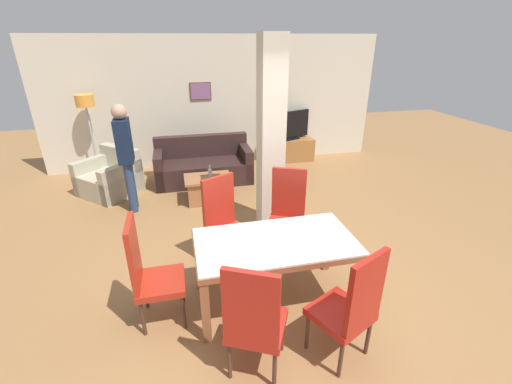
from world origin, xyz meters
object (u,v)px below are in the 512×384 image
coffee_table (208,189)px  floor_lamp (86,109)px  dining_chair_far_right (287,211)px  armchair (110,178)px  dining_table (275,253)px  bottle (210,173)px  dining_chair_head_left (149,271)px  sofa (204,166)px  standing_person (125,151)px  dining_chair_far_left (224,221)px  tv_screen (291,126)px  dining_chair_near_right (351,306)px  tv_stand (290,150)px  dining_chair_near_left (254,320)px

coffee_table → floor_lamp: 2.91m
dining_chair_far_right → armchair: (-2.55, 2.53, -0.31)m
dining_table → bottle: dining_table is taller
armchair → floor_lamp: size_ratio=0.75×
dining_chair_far_right → dining_chair_head_left: same height
dining_chair_head_left → dining_table: bearing=90.0°
floor_lamp → dining_table: bearing=-59.7°
dining_chair_head_left → bottle: (0.86, 2.64, -0.07)m
sofa → standing_person: bearing=38.9°
dining_chair_head_left → dining_chair_far_left: bearing=133.7°
dining_table → dining_chair_far_right: size_ratio=1.43×
tv_screen → standing_person: (-3.31, -1.77, 0.19)m
dining_chair_head_left → standing_person: (-0.43, 2.62, 0.41)m
dining_table → dining_chair_near_right: (0.41, -0.86, -0.01)m
sofa → armchair: bearing=7.8°
tv_screen → floor_lamp: (-4.14, -0.07, 0.57)m
armchair → dining_chair_near_right: bearing=164.5°
dining_chair_near_right → tv_stand: size_ratio=1.06×
dining_chair_near_left → coffee_table: size_ratio=1.44×
dining_chair_far_right → armchair: 3.61m
dining_chair_far_right → floor_lamp: 4.59m
dining_chair_near_right → floor_lamp: 6.01m
dining_table → floor_lamp: bearing=120.3°
dining_table → dining_chair_near_left: 0.93m
dining_chair_near_left → tv_screen: size_ratio=1.22×
armchair → coffee_table: size_ratio=1.56×
dining_chair_far_left → floor_lamp: floor_lamp is taller
sofa → tv_screen: size_ratio=1.97×
sofa → dining_chair_far_left: bearing=90.4°
tv_screen → dining_chair_head_left: bearing=35.7°
dining_chair_far_left → sofa: size_ratio=0.62×
dining_chair_near_right → floor_lamp: (-2.93, 5.18, 0.80)m
dining_chair_far_left → tv_screen: same height
dining_chair_head_left → tv_stand: dining_chair_head_left is taller
dining_chair_far_left → coffee_table: bearing=-116.2°
armchair → floor_lamp: (-0.38, 0.91, 1.11)m
dining_chair_far_right → coffee_table: (-0.85, 1.79, -0.37)m
floor_lamp → standing_person: 1.93m
dining_chair_far_right → dining_chair_far_left: (-0.82, -0.07, 0.00)m
dining_chair_near_right → armchair: (-2.55, 4.27, -0.31)m
coffee_table → floor_lamp: bearing=141.6°
dining_chair_near_right → tv_stand: dining_chair_near_right is taller
dining_chair_near_right → armchair: size_ratio=0.93×
sofa → bottle: sofa is taller
dining_chair_near_right → dining_chair_far_right: same height
tv_stand → dining_chair_far_right: bearing=-108.9°
dining_chair_far_left → standing_person: size_ratio=0.66×
dining_chair_head_left → tv_stand: size_ratio=1.06×
dining_chair_near_right → standing_person: size_ratio=0.66×
dining_chair_far_left → dining_chair_head_left: size_ratio=1.00×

